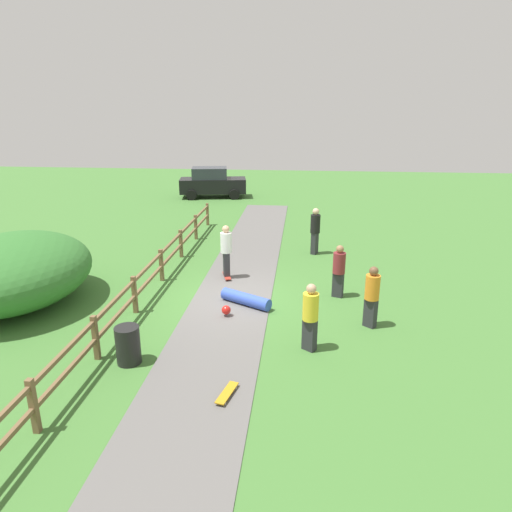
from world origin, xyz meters
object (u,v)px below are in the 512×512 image
Objects in this scene: bush_large at (13,271)px; bystander_orange at (372,294)px; trash_bin at (128,345)px; skater_fallen at (244,300)px; bystander_yellow at (310,314)px; skater_riding at (226,249)px; parked_car_black at (212,182)px; skateboard_loose at (227,393)px; bystander_black at (315,229)px; bystander_maroon at (339,269)px.

bush_large is 10.30m from bystander_orange.
bystander_orange is (10.29, -0.45, -0.11)m from bush_large.
trash_bin is (4.52, -2.89, -0.60)m from bush_large.
bystander_yellow is at bearing -51.54° from skater_fallen.
parked_car_black is at bearing 102.85° from skater_riding.
bush_large is 1.15× the size of parked_car_black.
bush_large is at bearing 147.44° from trash_bin.
parked_car_black is (-1.98, 20.25, 0.51)m from trash_bin.
bush_large reaches higher than skateboard_loose.
trash_bin is at bearing -84.42° from parked_car_black.
bystander_black is 1.09× the size of bystander_yellow.
bystander_maroon is 0.38× the size of parked_car_black.
skater_fallen is at bearing 4.35° from bush_large.
bystander_maroon is at bearing -18.71° from skater_riding.
skater_riding is 2.24× the size of skateboard_loose.
bystander_yellow is (-1.63, -1.41, 0.01)m from bystander_orange.
bystander_maroon is 17.31m from parked_car_black.
bystander_orange is 6.47m from bystander_black.
bystander_orange is 1.02× the size of bystander_maroon.
bystander_maroon is at bearing -66.09° from parked_car_black.
trash_bin is at bearing 156.40° from skateboard_loose.
skater_riding is 1.09× the size of bystander_orange.
bystander_yellow is (1.68, 2.10, 0.86)m from skateboard_loose.
parked_car_black is at bearing 101.75° from skateboard_loose.
bystander_yellow is (8.66, -1.86, -0.10)m from bush_large.
parked_car_black is at bearing 107.65° from bystander_yellow.
trash_bin is 0.54× the size of bystander_maroon.
skater_riding is at bearing 25.33° from bush_large.
bystander_orange is at bearing 40.99° from bystander_yellow.
skater_riding is at bearing 121.01° from bystander_yellow.
skateboard_loose is 0.48× the size of bystander_yellow.
bystander_black is (1.94, 9.84, 0.95)m from skateboard_loose.
skater_riding is 2.58m from skater_fallen.
bystander_orange is 1.00× the size of bystander_yellow.
skater_riding is 5.42m from bystander_yellow.
skateboard_loose is (2.46, -1.07, -0.36)m from trash_bin.
skater_riding reaches higher than bystander_black.
bystander_orange is at bearing -69.85° from bystander_maroon.
skater_fallen is 0.86× the size of bystander_black.
bystander_yellow is 20.17m from parked_car_black.
bystander_maroon is at bearing 41.24° from trash_bin.
bystander_yellow is (4.14, 1.03, 0.49)m from trash_bin.
skateboard_loose is at bearing -128.64° from bystander_yellow.
parked_car_black reaches higher than trash_bin.
bystander_orange reaches higher than skateboard_loose.
bystander_yellow is (-0.26, -7.73, -0.09)m from bystander_black.
parked_car_black is (2.55, 17.36, -0.09)m from bush_large.
skateboard_loose is 0.50× the size of bystander_maroon.
bystander_black reaches higher than skater_fallen.
bush_large is 8.86m from bystander_yellow.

